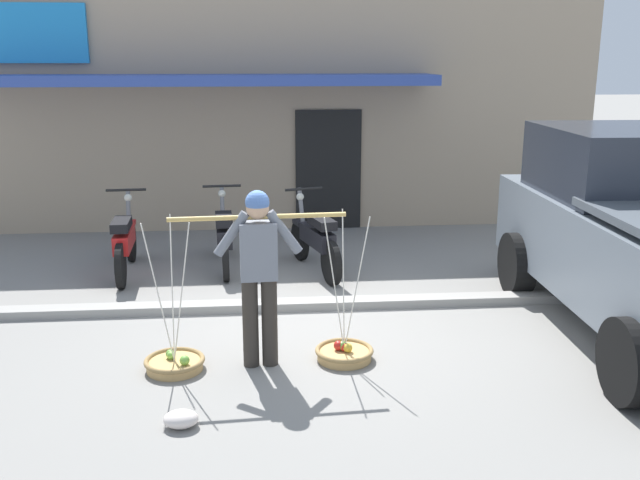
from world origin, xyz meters
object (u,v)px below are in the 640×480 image
object	(u,v)px
fruit_basket_right_side	(175,362)
plastic_litter_bag	(181,419)
motorcycle_second_in_row	(224,236)
motorcycle_nearest_shop	(125,242)
fruit_vendor	(259,267)
fruit_basket_left_side	(344,352)
motorcycle_third_in_row	(316,240)

from	to	relation	value
fruit_basket_right_side	plastic_litter_bag	bearing A→B (deg)	-81.28
motorcycle_second_in_row	motorcycle_nearest_shop	bearing A→B (deg)	-171.74
fruit_vendor	motorcycle_second_in_row	size ratio (longest dim) A/B	0.93
fruit_vendor	fruit_basket_left_side	distance (m)	1.21
motorcycle_nearest_shop	plastic_litter_bag	world-z (taller)	motorcycle_nearest_shop
fruit_basket_left_side	motorcycle_nearest_shop	distance (m)	3.99
fruit_vendor	motorcycle_nearest_shop	distance (m)	3.57
motorcycle_second_in_row	motorcycle_third_in_row	size ratio (longest dim) A/B	1.03
motorcycle_second_in_row	fruit_vendor	bearing A→B (deg)	-81.65
motorcycle_nearest_shop	motorcycle_second_in_row	size ratio (longest dim) A/B	1.00
motorcycle_nearest_shop	plastic_litter_bag	bearing A→B (deg)	-74.74
fruit_basket_right_side	plastic_litter_bag	size ratio (longest dim) A/B	5.18
motorcycle_nearest_shop	motorcycle_third_in_row	size ratio (longest dim) A/B	1.03
fruit_vendor	motorcycle_second_in_row	xyz separation A→B (m)	(-0.48, 3.24, -0.52)
motorcycle_nearest_shop	motorcycle_second_in_row	xyz separation A→B (m)	(1.31, 0.19, 0.00)
fruit_vendor	motorcycle_second_in_row	distance (m)	3.32
motorcycle_third_in_row	fruit_basket_left_side	bearing A→B (deg)	-89.17
fruit_basket_left_side	plastic_litter_bag	size ratio (longest dim) A/B	5.18
fruit_basket_right_side	motorcycle_second_in_row	distance (m)	3.32
fruit_basket_left_side	fruit_basket_right_side	world-z (taller)	same
plastic_litter_bag	motorcycle_nearest_shop	bearing A→B (deg)	105.26
fruit_basket_left_side	motorcycle_nearest_shop	xyz separation A→B (m)	(-2.59, 3.01, 0.37)
motorcycle_second_in_row	fruit_basket_left_side	bearing A→B (deg)	-68.12
motorcycle_second_in_row	fruit_basket_right_side	bearing A→B (deg)	-95.77
motorcycle_nearest_shop	plastic_litter_bag	distance (m)	4.35
fruit_vendor	motorcycle_third_in_row	xyz separation A→B (m)	(0.77, 2.93, -0.52)
fruit_vendor	fruit_basket_right_side	distance (m)	1.21
motorcycle_third_in_row	plastic_litter_bag	size ratio (longest dim) A/B	6.34
fruit_vendor	motorcycle_nearest_shop	bearing A→B (deg)	120.28
fruit_basket_left_side	motorcycle_third_in_row	world-z (taller)	fruit_basket_left_side
fruit_basket_right_side	motorcycle_third_in_row	xyz separation A→B (m)	(1.57, 2.97, 0.38)
fruit_vendor	plastic_litter_bag	bearing A→B (deg)	-119.67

